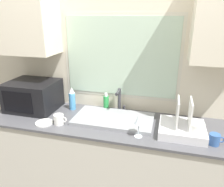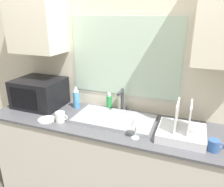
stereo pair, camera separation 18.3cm
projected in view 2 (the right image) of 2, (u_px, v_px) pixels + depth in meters
countertop at (113, 164)px, 2.12m from camera, size 2.32×0.63×0.93m
wall_back at (124, 62)px, 2.05m from camera, size 6.00×0.38×2.60m
sink_basin at (114, 119)px, 1.97m from camera, size 0.71×0.39×0.03m
faucet at (122, 99)px, 2.11m from camera, size 0.08×0.14×0.23m
microwave at (40, 93)px, 2.26m from camera, size 0.47×0.40×0.28m
dish_rack at (183, 131)px, 1.69m from camera, size 0.36×0.33×0.29m
spray_bottle at (76, 97)px, 2.21m from camera, size 0.06×0.06×0.23m
soap_bottle at (109, 102)px, 2.17m from camera, size 0.05×0.05×0.18m
mug_near_sink at (60, 117)px, 1.94m from camera, size 0.12×0.09×0.09m
wine_glass at (136, 121)px, 1.65m from camera, size 0.07×0.07×0.19m
mug_by_rack at (214, 145)px, 1.53m from camera, size 0.11×0.08×0.09m
small_plate at (47, 120)px, 1.98m from camera, size 0.15×0.15×0.01m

